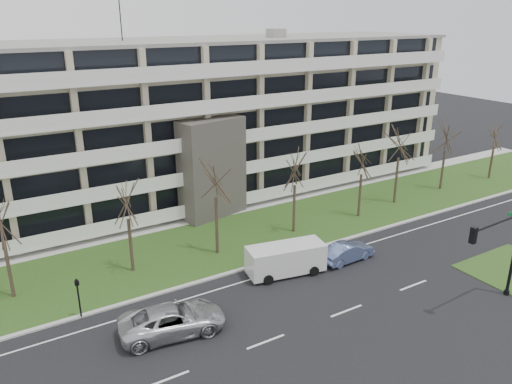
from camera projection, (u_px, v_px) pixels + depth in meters
ground at (346, 311)px, 31.27m from camera, size 160.00×160.00×0.00m
grass_verge at (243, 236)px, 41.71m from camera, size 90.00×10.00×0.06m
curb at (276, 259)px, 37.68m from camera, size 90.00×0.35×0.12m
sidewalk at (214, 214)px, 46.13m from camera, size 90.00×2.00×0.08m
grass_median at (511, 268)px, 36.50m from camera, size 7.00×5.00×0.06m
lane_edge_line at (287, 268)px, 36.49m from camera, size 90.00×0.12×0.01m
apartment_building at (180, 121)px, 49.04m from camera, size 60.50×15.10×18.75m
silver_pickup at (173, 320)px, 28.89m from camera, size 6.55×3.79×1.72m
blue_sedan at (347, 252)px, 37.42m from camera, size 4.42×1.69×1.44m
white_van at (287, 257)px, 35.41m from camera, size 5.86×3.06×2.16m
traffic_signal at (501, 246)px, 30.83m from camera, size 5.38×0.57×6.22m
pedestrian_signal at (78, 293)px, 29.98m from camera, size 0.26×0.21×2.70m
tree_2 at (126, 198)px, 34.20m from camera, size 3.64×3.64×7.28m
tree_3 at (215, 175)px, 36.59m from camera, size 4.13×4.13×8.26m
tree_4 at (295, 166)px, 40.61m from camera, size 3.75×3.75×7.50m
tree_5 at (363, 157)px, 43.91m from camera, size 3.61×3.61×7.22m
tree_6 at (400, 139)px, 46.88m from camera, size 4.12×4.12×8.25m
tree_7 at (447, 135)px, 50.94m from camera, size 3.76×3.76×7.51m
tree_8 at (496, 134)px, 54.53m from camera, size 3.33×3.33×6.65m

